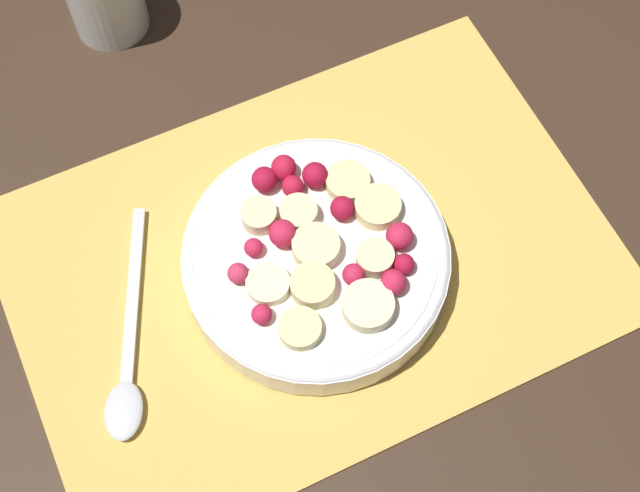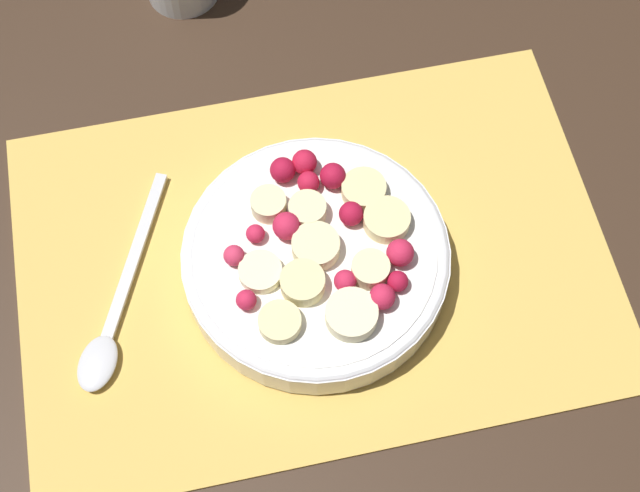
{
  "view_description": "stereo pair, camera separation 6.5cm",
  "coord_description": "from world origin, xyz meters",
  "views": [
    {
      "loc": [
        0.12,
        0.27,
        0.63
      ],
      "look_at": [
        -0.0,
        0.01,
        0.04
      ],
      "focal_mm": 50.0,
      "sensor_mm": 36.0,
      "label": 1
    },
    {
      "loc": [
        0.05,
        0.29,
        0.63
      ],
      "look_at": [
        -0.0,
        0.01,
        0.04
      ],
      "focal_mm": 50.0,
      "sensor_mm": 36.0,
      "label": 2
    }
  ],
  "objects": [
    {
      "name": "placemat",
      "position": [
        0.0,
        0.0,
        0.0
      ],
      "size": [
        0.46,
        0.31,
        0.01
      ],
      "color": "#E0B251",
      "rests_on": "ground_plane"
    },
    {
      "name": "ground_plane",
      "position": [
        0.0,
        0.0,
        0.0
      ],
      "size": [
        3.0,
        3.0,
        0.0
      ],
      "primitive_type": "plane",
      "color": "#382619"
    },
    {
      "name": "fruit_bowl",
      "position": [
        -0.0,
        0.01,
        0.03
      ],
      "size": [
        0.2,
        0.2,
        0.05
      ],
      "color": "white",
      "rests_on": "placemat"
    },
    {
      "name": "spoon",
      "position": [
        0.16,
        0.03,
        0.01
      ],
      "size": [
        0.09,
        0.18,
        0.01
      ],
      "rotation": [
        0.0,
        0.0,
        7.43
      ],
      "color": "silver",
      "rests_on": "placemat"
    }
  ]
}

